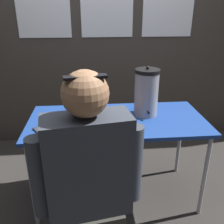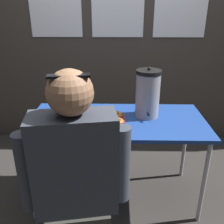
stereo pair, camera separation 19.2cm
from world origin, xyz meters
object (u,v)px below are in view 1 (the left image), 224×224
(coffee_urn, at_px, (146,92))
(donut_box, at_px, (100,120))
(cell_phone, at_px, (41,131))
(person_seated, at_px, (89,189))

(coffee_urn, bearing_deg, donut_box, -161.64)
(donut_box, xyz_separation_m, cell_phone, (-0.42, -0.11, -0.02))
(donut_box, height_order, coffee_urn, coffee_urn)
(donut_box, distance_m, coffee_urn, 0.42)
(donut_box, distance_m, person_seated, 0.62)
(cell_phone, bearing_deg, coffee_urn, -16.19)
(donut_box, relative_size, cell_phone, 2.59)
(donut_box, distance_m, cell_phone, 0.44)
(donut_box, relative_size, person_seated, 0.31)
(donut_box, height_order, person_seated, person_seated)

